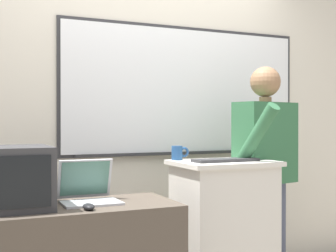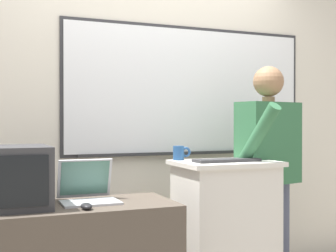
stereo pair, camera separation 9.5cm
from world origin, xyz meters
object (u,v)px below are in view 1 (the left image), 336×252
coffee_mug (178,153)px  laptop (88,189)px  lectern_podium (224,232)px  wireless_keyboard (226,160)px  computer_mouse_by_laptop (89,207)px  crt_monitor (16,177)px  person_presenter (266,160)px

coffee_mug → laptop: bearing=-160.7°
lectern_podium → wireless_keyboard: (-0.02, -0.06, 0.49)m
wireless_keyboard → computer_mouse_by_laptop: (-0.98, -0.25, -0.19)m
lectern_podium → wireless_keyboard: bearing=-109.9°
wireless_keyboard → coffee_mug: size_ratio=3.49×
crt_monitor → laptop: bearing=6.7°
person_presenter → crt_monitor: person_presenter is taller
laptop → wireless_keyboard: size_ratio=0.73×
computer_mouse_by_laptop → coffee_mug: (0.75, 0.49, 0.23)m
lectern_podium → crt_monitor: (-1.35, -0.11, 0.44)m
person_presenter → laptop: bearing=174.2°
person_presenter → wireless_keyboard: person_presenter is taller
person_presenter → crt_monitor: 1.77m
lectern_podium → computer_mouse_by_laptop: size_ratio=9.64×
lectern_podium → coffee_mug: bearing=144.5°
computer_mouse_by_laptop → person_presenter: bearing=15.9°
crt_monitor → coffee_mug: 1.13m
computer_mouse_by_laptop → crt_monitor: crt_monitor is taller
lectern_podium → coffee_mug: size_ratio=7.54×
laptop → coffee_mug: coffee_mug is taller
person_presenter → coffee_mug: bearing=160.4°
crt_monitor → computer_mouse_by_laptop: bearing=-30.3°
lectern_podium → computer_mouse_by_laptop: lectern_podium is taller
lectern_podium → computer_mouse_by_laptop: 1.09m
person_presenter → laptop: 1.37m
laptop → crt_monitor: crt_monitor is taller
computer_mouse_by_laptop → coffee_mug: size_ratio=0.78×
person_presenter → coffee_mug: person_presenter is taller
coffee_mug → person_presenter: bearing=-7.2°
coffee_mug → computer_mouse_by_laptop: bearing=-146.9°
person_presenter → wireless_keyboard: size_ratio=3.65×
laptop → person_presenter: bearing=6.6°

